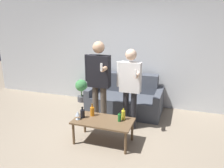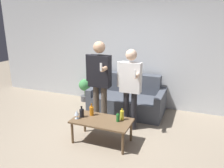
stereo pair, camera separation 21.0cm
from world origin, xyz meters
The scene contains 12 objects.
ground_plane centered at (0.00, 0.00, 0.00)m, with size 16.00×16.00×0.00m, color gray.
wall_back centered at (0.00, 2.14, 1.35)m, with size 8.00×0.06×2.70m.
couch centered at (0.14, 1.63, 0.30)m, with size 1.70×0.94×0.86m.
coffee_table centered at (0.14, 0.12, 0.38)m, with size 1.04×0.55×0.43m.
bottle_orange centered at (-0.11, 0.23, 0.52)m, with size 0.08×0.08×0.23m.
bottle_green centered at (0.42, 0.17, 0.50)m, with size 0.06×0.06×0.18m.
bottle_dark centered at (0.47, 0.26, 0.52)m, with size 0.07×0.07×0.23m.
bottle_yellow centered at (-0.25, 0.10, 0.51)m, with size 0.08×0.08×0.20m.
wine_glass_near centered at (-0.29, 0.01, 0.53)m, with size 0.08×0.08×0.15m.
person_standing_left centered at (-0.17, 0.72, 1.02)m, with size 0.51×0.44×1.73m.
person_standing_right centered at (0.44, 0.79, 0.94)m, with size 0.47×0.41×1.60m.
potted_plant centered at (-1.14, 1.85, 0.37)m, with size 0.32×0.32×0.60m.
Camera 2 is at (1.59, -3.05, 2.10)m, focal length 35.00 mm.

